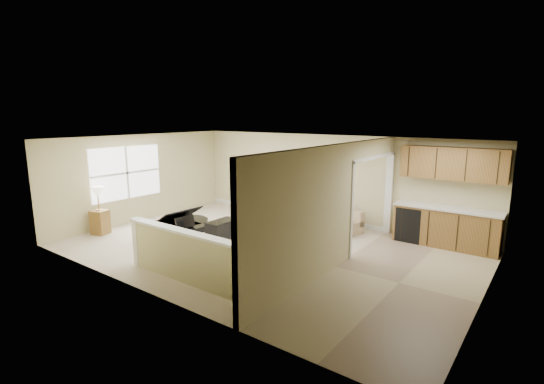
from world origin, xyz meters
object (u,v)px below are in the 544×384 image
Objects in this scene: loveseat at (336,219)px; lamp_stand at (99,214)px; palm_plant at (270,199)px; piano_bench at (222,231)px; piano at (174,208)px; small_plant at (348,228)px; accent_table at (282,204)px.

loveseat is 6.20m from lamp_stand.
lamp_stand is at bearing -125.21° from palm_plant.
loveseat is 1.22× the size of palm_plant.
lamp_stand reaches higher than piano_bench.
small_plant is (3.97, 2.31, -0.40)m from piano.
lamp_stand is (-1.25, -1.40, -0.07)m from piano.
accent_table is 0.41m from palm_plant.
small_plant is at bearing 32.51° from piano.
loveseat is 3.27× the size of small_plant.
piano reaches higher than lamp_stand.
piano_bench is 3.20m from small_plant.
piano reaches higher than piano_bench.
piano is 1.23× the size of loveseat.
piano reaches higher than palm_plant.
accent_table is (-1.73, -0.05, 0.20)m from loveseat.
piano is at bearing -125.62° from accent_table.
piano reaches higher than accent_table.
piano_bench is at bearing 2.80° from piano.
loveseat is at bearing 39.59° from lamp_stand.
loveseat is at bearing 4.30° from palm_plant.
piano_bench reaches higher than small_plant.
palm_plant is at bearing 178.23° from small_plant.
piano_bench is at bearing 25.16° from lamp_stand.
small_plant is (2.55, -0.08, -0.42)m from palm_plant.
lamp_stand reaches higher than small_plant.
lamp_stand reaches higher than loveseat.
small_plant is (2.22, 2.30, -0.07)m from piano_bench.
palm_plant is at bearing -160.45° from loveseat.
lamp_stand is (-2.67, -3.79, -0.09)m from palm_plant.
small_plant is at bearing 45.94° from piano_bench.
palm_plant reaches higher than small_plant.
accent_table is (1.79, 2.50, -0.10)m from piano.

